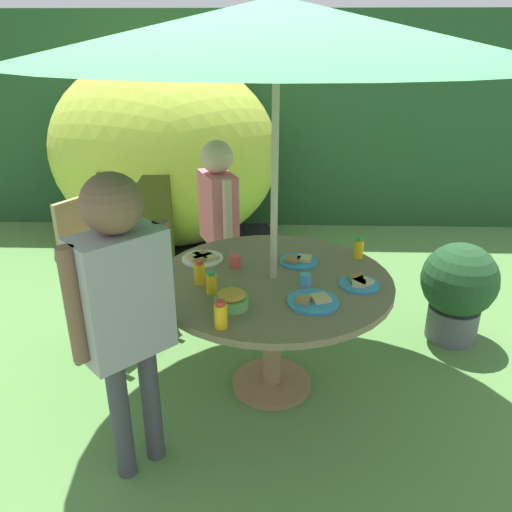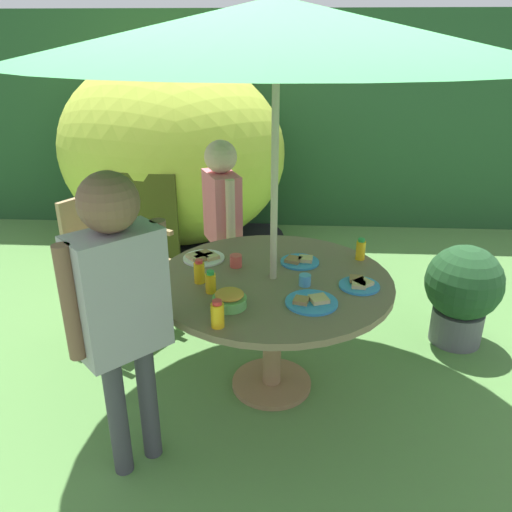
# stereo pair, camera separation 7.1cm
# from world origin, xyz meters

# --- Properties ---
(ground_plane) EXTENTS (10.00, 10.00, 0.02)m
(ground_plane) POSITION_xyz_m (0.00, 0.00, -0.01)
(ground_plane) COLOR #548442
(hedge_backdrop) EXTENTS (9.00, 0.70, 2.12)m
(hedge_backdrop) POSITION_xyz_m (0.00, 3.10, 1.06)
(hedge_backdrop) COLOR #234C28
(hedge_backdrop) RESTS_ON ground_plane
(garden_table) EXTENTS (1.27, 1.27, 0.70)m
(garden_table) POSITION_xyz_m (0.00, 0.00, 0.58)
(garden_table) COLOR #93704C
(garden_table) RESTS_ON ground_plane
(patio_umbrella) EXTENTS (2.38, 2.38, 2.03)m
(patio_umbrella) POSITION_xyz_m (0.00, 0.00, 1.90)
(patio_umbrella) COLOR #B7AD8C
(patio_umbrella) RESTS_ON ground_plane
(wooden_chair) EXTENTS (0.68, 0.69, 0.93)m
(wooden_chair) POSITION_xyz_m (-1.10, 0.63, 0.54)
(wooden_chair) COLOR tan
(wooden_chair) RESTS_ON ground_plane
(dome_tent) EXTENTS (2.41, 2.41, 1.76)m
(dome_tent) POSITION_xyz_m (-1.02, 2.24, 0.87)
(dome_tent) COLOR #B2C63F
(dome_tent) RESTS_ON ground_plane
(potted_plant) EXTENTS (0.49, 0.49, 0.68)m
(potted_plant) POSITION_xyz_m (1.21, 0.55, 0.38)
(potted_plant) COLOR #595960
(potted_plant) RESTS_ON ground_plane
(child_in_pink_shirt) EXTENTS (0.30, 0.40, 1.27)m
(child_in_pink_shirt) POSITION_xyz_m (-0.37, 0.83, 0.81)
(child_in_pink_shirt) COLOR #3F3F47
(child_in_pink_shirt) RESTS_ON ground_plane
(child_in_grey_shirt) EXTENTS (0.40, 0.40, 1.41)m
(child_in_grey_shirt) POSITION_xyz_m (-0.62, -0.61, 0.90)
(child_in_grey_shirt) COLOR #3F3F47
(child_in_grey_shirt) RESTS_ON ground_plane
(snack_bowl) EXTENTS (0.16, 0.16, 0.09)m
(snack_bowl) POSITION_xyz_m (-0.20, -0.32, 0.74)
(snack_bowl) COLOR #66B259
(snack_bowl) RESTS_ON garden_table
(plate_front_edge) EXTENTS (0.22, 0.22, 0.03)m
(plate_front_edge) POSITION_xyz_m (0.14, 0.20, 0.71)
(plate_front_edge) COLOR #338CD8
(plate_front_edge) RESTS_ON garden_table
(plate_far_left) EXTENTS (0.24, 0.24, 0.03)m
(plate_far_left) POSITION_xyz_m (-0.41, 0.22, 0.71)
(plate_far_left) COLOR white
(plate_far_left) RESTS_ON garden_table
(plate_far_right) EXTENTS (0.25, 0.25, 0.03)m
(plate_far_right) POSITION_xyz_m (0.19, -0.27, 0.71)
(plate_far_right) COLOR #338CD8
(plate_far_right) RESTS_ON garden_table
(plate_center_front) EXTENTS (0.21, 0.21, 0.03)m
(plate_center_front) POSITION_xyz_m (0.44, -0.07, 0.71)
(plate_center_front) COLOR #338CD8
(plate_center_front) RESTS_ON garden_table
(juice_bottle_near_left) EXTENTS (0.05, 0.05, 0.13)m
(juice_bottle_near_left) POSITION_xyz_m (0.49, 0.28, 0.76)
(juice_bottle_near_left) COLOR yellow
(juice_bottle_near_left) RESTS_ON garden_table
(juice_bottle_near_right) EXTENTS (0.06, 0.06, 0.13)m
(juice_bottle_near_right) POSITION_xyz_m (-0.23, -0.50, 0.76)
(juice_bottle_near_right) COLOR yellow
(juice_bottle_near_right) RESTS_ON garden_table
(juice_bottle_center_back) EXTENTS (0.05, 0.05, 0.12)m
(juice_bottle_center_back) POSITION_xyz_m (-0.31, -0.18, 0.75)
(juice_bottle_center_back) COLOR yellow
(juice_bottle_center_back) RESTS_ON garden_table
(juice_bottle_mid_left) EXTENTS (0.06, 0.06, 0.13)m
(juice_bottle_mid_left) POSITION_xyz_m (-0.38, -0.07, 0.76)
(juice_bottle_mid_left) COLOR yellow
(juice_bottle_mid_left) RESTS_ON garden_table
(cup_near) EXTENTS (0.07, 0.07, 0.07)m
(cup_near) POSITION_xyz_m (-0.21, 0.13, 0.73)
(cup_near) COLOR #E04C47
(cup_near) RESTS_ON garden_table
(cup_far) EXTENTS (0.06, 0.06, 0.06)m
(cup_far) POSITION_xyz_m (0.16, -0.08, 0.73)
(cup_far) COLOR #4C99D8
(cup_far) RESTS_ON garden_table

